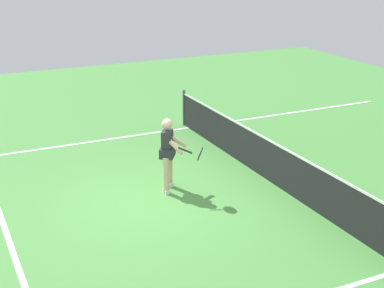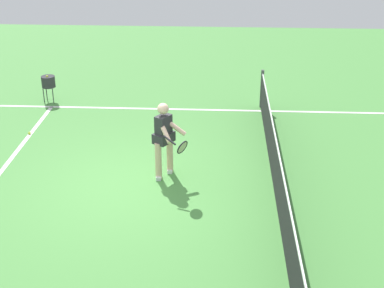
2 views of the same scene
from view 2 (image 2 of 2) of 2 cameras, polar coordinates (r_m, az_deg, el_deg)
The scene contains 6 objects.
ground_plane at distance 10.88m, azimuth -6.11°, elevation -4.19°, with size 26.75×26.75×0.00m, color #4C9342.
sideline_left_marking at distance 14.50m, azimuth -3.72°, elevation 3.65°, with size 0.10×18.58×0.01m, color white.
court_net at distance 10.58m, azimuth 8.63°, elevation -2.33°, with size 8.76×0.08×1.01m.
tennis_player at distance 10.77m, azimuth -2.85°, elevation 0.67°, with size 1.08×0.77×1.55m.
tennis_ball_near at distance 13.50m, azimuth -16.43°, elevation 1.08°, with size 0.07×0.07×0.07m, color #D1E533.
ball_hopper at distance 15.32m, azimuth -14.61°, elevation 6.23°, with size 0.36×0.36×0.74m.
Camera 2 is at (9.35, 1.66, 5.30)m, focal length 51.69 mm.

